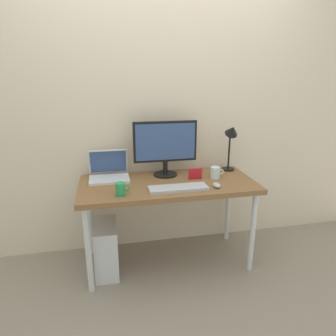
# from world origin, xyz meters

# --- Properties ---
(ground_plane) EXTENTS (6.00, 6.00, 0.00)m
(ground_plane) POSITION_xyz_m (0.00, 0.00, 0.00)
(ground_plane) COLOR gray
(back_wall) EXTENTS (4.40, 0.04, 2.60)m
(back_wall) POSITION_xyz_m (0.00, 0.37, 1.30)
(back_wall) COLOR beige
(back_wall) RESTS_ON ground_plane
(desk) EXTENTS (1.39, 0.63, 0.73)m
(desk) POSITION_xyz_m (0.00, 0.00, 0.66)
(desk) COLOR brown
(desk) RESTS_ON ground_plane
(monitor) EXTENTS (0.53, 0.20, 0.46)m
(monitor) POSITION_xyz_m (0.01, 0.18, 0.99)
(monitor) COLOR black
(monitor) RESTS_ON desk
(laptop) EXTENTS (0.32, 0.26, 0.23)m
(laptop) POSITION_xyz_m (-0.46, 0.20, 0.78)
(laptop) COLOR silver
(laptop) RESTS_ON desk
(desk_lamp) EXTENTS (0.11, 0.16, 0.43)m
(desk_lamp) POSITION_xyz_m (0.60, 0.18, 1.03)
(desk_lamp) COLOR black
(desk_lamp) RESTS_ON desk
(keyboard) EXTENTS (0.44, 0.14, 0.02)m
(keyboard) POSITION_xyz_m (0.04, -0.17, 0.74)
(keyboard) COLOR #B2B2B7
(keyboard) RESTS_ON desk
(mouse) EXTENTS (0.06, 0.09, 0.03)m
(mouse) POSITION_xyz_m (0.34, -0.18, 0.74)
(mouse) COLOR #B2B2B7
(mouse) RESTS_ON desk
(coffee_mug) EXTENTS (0.11, 0.07, 0.09)m
(coffee_mug) POSITION_xyz_m (-0.38, -0.19, 0.77)
(coffee_mug) COLOR #268C4C
(coffee_mug) RESTS_ON desk
(glass_cup) EXTENTS (0.11, 0.08, 0.10)m
(glass_cup) POSITION_xyz_m (0.41, 0.02, 0.77)
(glass_cup) COLOR silver
(glass_cup) RESTS_ON desk
(photo_frame) EXTENTS (0.11, 0.03, 0.09)m
(photo_frame) POSITION_xyz_m (0.23, 0.03, 0.77)
(photo_frame) COLOR red
(photo_frame) RESTS_ON desk
(computer_tower) EXTENTS (0.18, 0.36, 0.42)m
(computer_tower) POSITION_xyz_m (-0.52, -0.03, 0.21)
(computer_tower) COLOR silver
(computer_tower) RESTS_ON ground_plane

